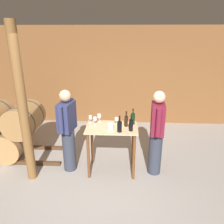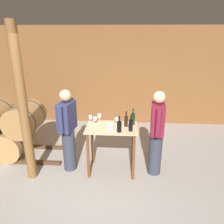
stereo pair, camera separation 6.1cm
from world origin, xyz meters
name	(u,v)px [view 1 (the left image)]	position (x,y,z in m)	size (l,w,h in m)	color
ground_plane	(101,185)	(0.00, 0.00, 0.00)	(14.00, 14.00, 0.00)	#9E9993
back_wall	(110,77)	(0.00, 2.91, 1.35)	(8.40, 0.05, 2.70)	brown
barrel_rack	(2,131)	(-2.13, 0.86, 0.58)	(2.86, 0.77, 1.19)	#4C331E
tasting_table	(112,138)	(0.17, 0.44, 0.70)	(0.92, 0.61, 0.91)	#D1B284
wooden_post	(23,108)	(-1.27, 0.15, 1.35)	(0.16, 0.16, 2.70)	brown
wine_bottle_far_left	(120,126)	(0.31, 0.25, 1.02)	(0.08, 0.08, 0.29)	black
wine_bottle_left	(126,121)	(0.43, 0.49, 1.02)	(0.06, 0.06, 0.28)	black
wine_bottle_center	(131,125)	(0.51, 0.30, 1.02)	(0.07, 0.07, 0.29)	black
wine_bottle_right	(133,118)	(0.55, 0.59, 1.03)	(0.07, 0.07, 0.30)	black
wine_glass_near_left	(90,118)	(-0.24, 0.61, 1.02)	(0.06, 0.06, 0.14)	silver
wine_glass_near_center	(95,119)	(-0.14, 0.55, 1.02)	(0.07, 0.07, 0.14)	silver
wine_glass_near_right	(99,116)	(-0.08, 0.68, 1.03)	(0.07, 0.07, 0.16)	silver
wine_glass_far_side	(116,119)	(0.25, 0.59, 1.01)	(0.07, 0.07, 0.13)	silver
ice_bucket	(111,126)	(0.16, 0.34, 0.97)	(0.11, 0.11, 0.10)	white
person_host	(68,130)	(-0.64, 0.45, 0.83)	(0.29, 0.58, 1.58)	#333847
person_visitor_with_scarf	(157,132)	(0.98, 0.43, 0.84)	(0.25, 0.59, 1.59)	#333847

